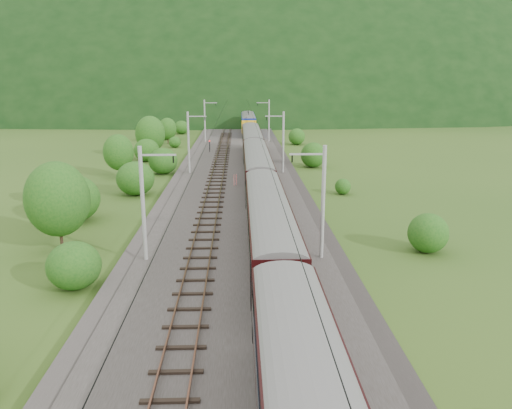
{
  "coord_description": "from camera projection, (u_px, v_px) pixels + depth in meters",
  "views": [
    {
      "loc": [
        0.45,
        -33.25,
        12.88
      ],
      "look_at": [
        1.76,
        6.2,
        2.6
      ],
      "focal_mm": 35.0,
      "sensor_mm": 36.0,
      "label": 1
    }
  ],
  "objects": [
    {
      "name": "railbed",
      "position": [
        235.0,
        220.0,
        45.02
      ],
      "size": [
        14.0,
        220.0,
        0.3
      ],
      "primitive_type": "cube",
      "color": "#38332D",
      "rests_on": "ground"
    },
    {
      "name": "mountain_ridge",
      "position": [
        53.0,
        95.0,
        321.67
      ],
      "size": [
        336.0,
        280.0,
        132.0
      ],
      "primitive_type": "ellipsoid",
      "color": "black",
      "rests_on": "ground"
    },
    {
      "name": "catenary_left",
      "position": [
        189.0,
        141.0,
        65.01
      ],
      "size": [
        2.54,
        192.28,
        8.0
      ],
      "color": "gray",
      "rests_on": "railbed"
    },
    {
      "name": "hazard_post_near",
      "position": [
        234.0,
        180.0,
        58.37
      ],
      "size": [
        0.14,
        0.14,
        1.28
      ],
      "primitive_type": "cylinder",
      "color": "red",
      "rests_on": "railbed"
    },
    {
      "name": "track_left",
      "position": [
        208.0,
        218.0,
        44.89
      ],
      "size": [
        2.4,
        220.0,
        0.27
      ],
      "color": "brown",
      "rests_on": "railbed"
    },
    {
      "name": "track_right",
      "position": [
        262.0,
        218.0,
        45.05
      ],
      "size": [
        2.4,
        220.0,
        0.27
      ],
      "color": "brown",
      "rests_on": "railbed"
    },
    {
      "name": "ground",
      "position": [
        234.0,
        262.0,
        35.39
      ],
      "size": [
        600.0,
        600.0,
        0.0
      ],
      "primitive_type": "plane",
      "color": "#2B4B17",
      "rests_on": "ground"
    },
    {
      "name": "overhead_wires",
      "position": [
        234.0,
        144.0,
        43.27
      ],
      "size": [
        4.83,
        198.0,
        0.03
      ],
      "color": "black",
      "rests_on": "ground"
    },
    {
      "name": "train",
      "position": [
        269.0,
        217.0,
        33.85
      ],
      "size": [
        2.95,
        164.33,
        5.13
      ],
      "color": "black",
      "rests_on": "ground"
    },
    {
      "name": "vegetation_right",
      "position": [
        361.0,
        199.0,
        47.32
      ],
      "size": [
        6.71,
        103.11,
        3.22
      ],
      "color": "#1A4D14",
      "rests_on": "ground"
    },
    {
      "name": "signal",
      "position": [
        210.0,
        145.0,
        83.49
      ],
      "size": [
        0.22,
        0.22,
        1.97
      ],
      "color": "black",
      "rests_on": "railbed"
    },
    {
      "name": "vegetation_left",
      "position": [
        108.0,
        173.0,
        53.4
      ],
      "size": [
        11.39,
        144.64,
        6.77
      ],
      "color": "#1A4D14",
      "rests_on": "ground"
    },
    {
      "name": "mountain_main",
      "position": [
        238.0,
        98.0,
        286.85
      ],
      "size": [
        504.0,
        360.0,
        244.0
      ],
      "primitive_type": "ellipsoid",
      "color": "black",
      "rests_on": "ground"
    },
    {
      "name": "hazard_post_far",
      "position": [
        236.0,
        180.0,
        58.62
      ],
      "size": [
        0.14,
        0.14,
        1.3
      ],
      "primitive_type": "cylinder",
      "color": "red",
      "rests_on": "railbed"
    },
    {
      "name": "catenary_right",
      "position": [
        283.0,
        141.0,
        65.4
      ],
      "size": [
        2.54,
        192.28,
        8.0
      ],
      "color": "gray",
      "rests_on": "railbed"
    }
  ]
}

